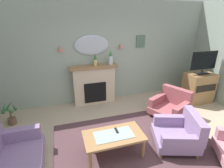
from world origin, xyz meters
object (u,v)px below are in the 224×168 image
Objects in this scene: wall_mirror at (92,45)px; coffee_table at (114,137)px; tv_remote at (116,131)px; potted_plant_small_fern at (10,115)px; framed_picture at (141,41)px; armchair_in_corner at (180,133)px; mantel_vase_left at (95,60)px; wall_sconce_right at (121,46)px; tv_cabinet at (198,88)px; fireplace at (94,85)px; mantel_vase_centre at (111,58)px; tv_flatscreen at (204,62)px; wall_sconce_left at (60,49)px; armchair_beside_couch at (171,105)px.

wall_mirror reaches higher than coffee_table.
wall_mirror is 6.00× the size of tv_remote.
tv_remote is 0.28× the size of potted_plant_small_fern.
framed_picture is 0.33× the size of coffee_table.
wall_mirror reaches higher than armchair_in_corner.
mantel_vase_left is 0.35× the size of wall_mirror.
wall_sconce_right is 0.16× the size of tv_cabinet.
mantel_vase_left reaches higher than potted_plant_small_fern.
armchair_in_corner is (1.24, -2.36, -0.27)m from fireplace.
wall_mirror is at bearing 106.39° from mantel_vase_left.
armchair_in_corner is (1.24, -2.50, -1.40)m from wall_mirror.
wall_sconce_right reaches higher than mantel_vase_centre.
framed_picture is 1.89m from tv_flatscreen.
wall_sconce_left is at bearing -178.54° from framed_picture.
framed_picture reaches higher than coffee_table.
armchair_in_corner reaches higher than coffee_table.
coffee_table is 1.07× the size of armchair_in_corner.
framed_picture is at bearing 84.06° from armchair_in_corner.
fireplace is 1.51× the size of tv_cabinet.
framed_picture is 0.33× the size of armchair_beside_couch.
wall_sconce_left is 1.00× the size of wall_sconce_right.
wall_sconce_right is at bearing -174.73° from framed_picture.
tv_remote is 0.15× the size of armchair_beside_couch.
wall_sconce_right is (1.70, 0.00, 0.00)m from wall_sconce_left.
wall_mirror is 0.85m from wall_sconce_right.
wall_sconce_right is 2.82m from armchair_in_corner.
armchair_in_corner is at bearing -62.93° from mantel_vase_left.
wall_sconce_left is 1.70m from wall_sconce_right.
tv_remote is at bearing -111.40° from wall_sconce_right.
fireplace is 1.42× the size of wall_mirror.
armchair_in_corner is 3.87m from potted_plant_small_fern.
wall_sconce_right is 0.88× the size of tv_remote.
potted_plant_small_fern is at bearing -167.27° from mantel_vase_left.
framed_picture is (1.50, 0.15, 1.18)m from fireplace.
tv_remote is (-0.01, -2.10, -0.12)m from fireplace.
wall_sconce_right is 2.78m from coffee_table.
wall_mirror reaches higher than potted_plant_small_fern.
tv_cabinet is at bearing -23.33° from wall_sconce_right.
wall_sconce_left is (-1.35, 0.12, 0.32)m from mantel_vase_centre.
fireplace is 9.71× the size of wall_sconce_right.
mantel_vase_centre is at bearing 10.64° from potted_plant_small_fern.
framed_picture is at bearing 5.77° from fireplace.
tv_flatscreen is at bearing 39.99° from armchair_in_corner.
coffee_table is at bearing -92.29° from wall_mirror.
wall_sconce_left is at bearing 110.93° from tv_remote.
tv_cabinet is at bearing 23.52° from coffee_table.
armchair_in_corner is 2.50m from tv_flatscreen.
mantel_vase_left is 0.94× the size of framed_picture.
fireplace is 4.00× the size of mantel_vase_left.
mantel_vase_centre is 2.07m from armchair_beside_couch.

